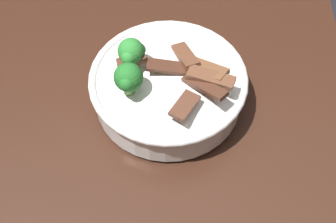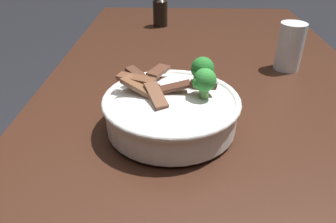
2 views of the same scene
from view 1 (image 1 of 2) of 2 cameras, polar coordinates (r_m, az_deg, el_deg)
The scene contains 2 objects.
dining_table at distance 0.76m, azimuth -7.19°, elevation -13.67°, with size 1.52×0.80×0.77m.
rice_bowl at distance 0.73m, azimuth -0.08°, elevation 3.45°, with size 0.25×0.25×0.13m.
Camera 1 is at (0.27, 0.10, 1.39)m, focal length 48.61 mm.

